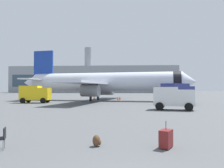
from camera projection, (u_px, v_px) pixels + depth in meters
name	position (u px, v px, depth m)	size (l,w,h in m)	color
airplane_at_gate	(103.00, 82.00, 44.17)	(35.68, 32.35, 10.50)	silver
service_truck	(35.00, 93.00, 37.35)	(4.86, 2.65, 2.90)	yellow
fuel_truck	(178.00, 93.00, 34.46)	(5.90, 5.98, 3.20)	navy
cargo_van	(173.00, 97.00, 25.03)	(4.74, 3.17, 2.60)	white
safety_cone_near	(22.00, 100.00, 41.88)	(0.44, 0.44, 0.69)	#F2590C
safety_cone_mid	(94.00, 98.00, 47.89)	(0.44, 0.44, 0.82)	#F2590C
safety_cone_far	(118.00, 98.00, 46.40)	(0.44, 0.44, 0.68)	#F2590C
safety_cone_outer	(120.00, 98.00, 47.68)	(0.44, 0.44, 0.79)	#F2590C
rolling_suitcase	(166.00, 139.00, 8.95)	(0.66, 0.75, 1.10)	maroon
traveller_backpack	(97.00, 141.00, 9.23)	(0.36, 0.40, 0.48)	brown
gate_chair	(1.00, 137.00, 8.75)	(0.62, 0.62, 0.86)	black
terminal_building	(94.00, 80.00, 135.12)	(98.51, 18.28, 27.57)	gray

